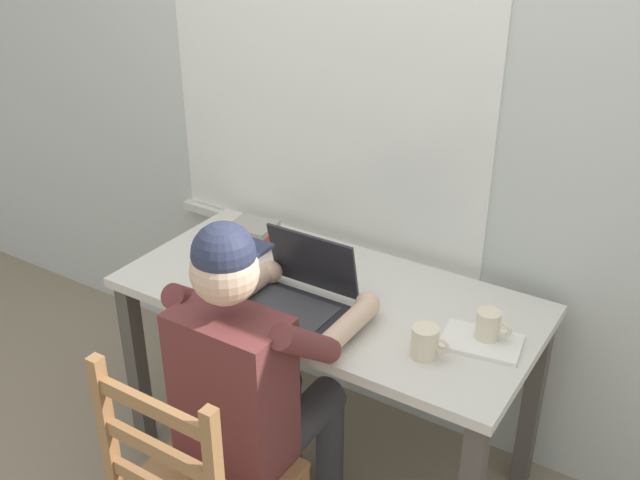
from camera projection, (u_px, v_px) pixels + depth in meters
The scene contains 12 objects.
ground_plane at pixel (327, 458), 2.85m from camera, with size 8.00×8.00×0.00m, color gray.
back_wall at pixel (391, 106), 2.58m from camera, with size 6.00×0.08×2.60m.
desk at pixel (328, 317), 2.55m from camera, with size 1.43×0.69×0.76m.
seated_person at pixel (254, 375), 2.23m from camera, with size 0.50×0.60×1.23m.
laptop at pixel (299, 290), 2.41m from camera, with size 0.33×0.28×0.23m.
computer_mouse at pixel (345, 332), 2.26m from camera, with size 0.06×0.10×0.03m, color #232328.
coffee_mug_white at pixel (488, 327), 2.22m from camera, with size 0.11×0.07×0.10m.
coffee_mug_dark at pixel (216, 281), 2.48m from camera, with size 0.11×0.07×0.09m.
coffee_mug_spare at pixel (425, 342), 2.16m from camera, with size 0.12×0.08×0.10m.
book_stack_main at pixel (254, 233), 2.80m from camera, with size 0.18×0.17×0.09m.
paper_pile_near_laptop at pixel (481, 342), 2.23m from camera, with size 0.24×0.16×0.01m, color white.
landscape_photo_print at pixel (302, 262), 2.69m from camera, with size 0.13×0.09×0.00m, color gold.
Camera 1 is at (1.12, -1.83, 2.06)m, focal length 41.29 mm.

